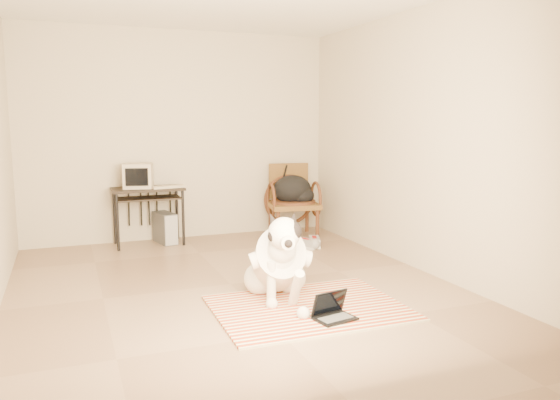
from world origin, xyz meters
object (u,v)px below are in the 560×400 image
backpack (294,191)px  rattan_chair (292,200)px  dog (278,262)px  computer_desk (148,196)px  pc_tower (165,228)px  crt_monitor (138,176)px  laptop (333,312)px

backpack → rattan_chair: bearing=91.5°
dog → computer_desk: bearing=106.2°
pc_tower → rattan_chair: bearing=-5.9°
computer_desk → crt_monitor: crt_monitor is taller
dog → rattan_chair: rattan_chair is taller
laptop → computer_desk: 3.37m
computer_desk → pc_tower: computer_desk is taller
computer_desk → rattan_chair: bearing=-4.6°
rattan_chair → crt_monitor: bearing=174.6°
laptop → crt_monitor: (-1.06, 3.22, 0.80)m
backpack → crt_monitor: bearing=172.9°
rattan_chair → backpack: (0.00, -0.06, 0.14)m
backpack → computer_desk: bearing=173.6°
dog → laptop: size_ratio=3.43×
crt_monitor → pc_tower: (0.31, -0.01, -0.68)m
computer_desk → crt_monitor: bearing=160.3°
dog → rattan_chair: bearing=64.6°
crt_monitor → computer_desk: bearing=-19.7°
rattan_chair → laptop: bearing=-107.0°
laptop → rattan_chair: bearing=73.0°
crt_monitor → backpack: size_ratio=0.77×
pc_tower → rattan_chair: 1.72m
pc_tower → backpack: bearing=-7.9°
laptop → backpack: (0.93, 2.97, 0.55)m
laptop → dog: bearing=109.1°
laptop → rattan_chair: size_ratio=0.36×
rattan_chair → pc_tower: bearing=174.1°
dog → computer_desk: size_ratio=1.37×
dog → backpack: (1.15, 2.35, 0.28)m
dog → laptop: bearing=-70.9°
dog → backpack: 2.63m
dog → laptop: (0.22, -0.62, -0.27)m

